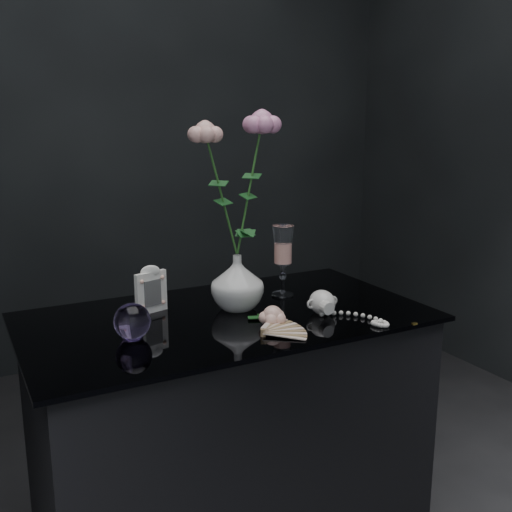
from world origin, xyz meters
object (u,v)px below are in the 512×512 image
wine_glass (283,261)px  loose_rose (273,316)px  pearl_jar (322,301)px  picture_frame (151,289)px  vase (237,282)px  paperweight (132,321)px

wine_glass → loose_rose: size_ratio=1.38×
wine_glass → pearl_jar: size_ratio=0.88×
wine_glass → pearl_jar: 0.20m
pearl_jar → picture_frame: bearing=154.4°
picture_frame → loose_rose: 0.34m
wine_glass → vase: bearing=-162.9°
pearl_jar → paperweight: bearing=177.6°
picture_frame → pearl_jar: bearing=-45.2°
vase → paperweight: vase is taller
paperweight → picture_frame: bearing=59.2°
paperweight → loose_rose: size_ratio=0.58×
wine_glass → picture_frame: (-0.39, 0.03, -0.04)m
paperweight → pearl_jar: size_ratio=0.37×
paperweight → pearl_jar: bearing=-5.8°
vase → paperweight: 0.33m
loose_rose → pearl_jar: size_ratio=0.64×
picture_frame → vase: bearing=-36.9°
picture_frame → wine_glass: bearing=-20.3°
vase → wine_glass: 0.18m
pearl_jar → loose_rose: bearing=-169.0°
pearl_jar → wine_glass: bearing=96.3°
wine_glass → pearl_jar: (0.01, -0.19, -0.07)m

